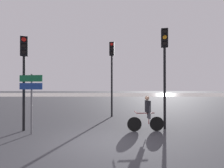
{
  "coord_description": "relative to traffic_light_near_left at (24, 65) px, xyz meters",
  "views": [
    {
      "loc": [
        0.48,
        -6.28,
        2.1
      ],
      "look_at": [
        0.5,
        5.0,
        2.2
      ],
      "focal_mm": 28.0,
      "sensor_mm": 36.0,
      "label": 1
    }
  ],
  "objects": [
    {
      "name": "direction_sign_post",
      "position": [
        0.61,
        -0.57,
        -1.25
      ],
      "size": [
        1.08,
        0.26,
        2.6
      ],
      "rotation": [
        0.0,
        0.0,
        2.93
      ],
      "color": "slate",
      "rests_on": "ground"
    },
    {
      "name": "traffic_light_center",
      "position": [
        4.08,
        3.72,
        0.42
      ],
      "size": [
        0.34,
        0.35,
        5.04
      ],
      "rotation": [
        0.0,
        0.0,
        3.06
      ],
      "color": "black",
      "rests_on": "ground"
    },
    {
      "name": "traffic_light_near_left",
      "position": [
        0.0,
        0.0,
        0.0
      ],
      "size": [
        0.39,
        0.41,
        4.38
      ],
      "rotation": [
        0.0,
        0.0,
        3.53
      ],
      "color": "black",
      "rests_on": "ground"
    },
    {
      "name": "cyclist",
      "position": [
        5.71,
        -0.07,
        -2.23
      ],
      "size": [
        1.71,
        0.46,
        1.62
      ],
      "rotation": [
        0.0,
        0.0,
        1.65
      ],
      "color": "black",
      "rests_on": "ground"
    },
    {
      "name": "ground_plane",
      "position": [
        3.62,
        -1.83,
        -3.05
      ],
      "size": [
        120.0,
        120.0,
        0.0
      ],
      "primitive_type": "plane",
      "color": "#333338"
    },
    {
      "name": "traffic_light_near_right",
      "position": [
        6.66,
        0.36,
        0.31
      ],
      "size": [
        0.36,
        0.38,
        4.87
      ],
      "rotation": [
        0.0,
        0.0,
        2.93
      ],
      "color": "black",
      "rests_on": "ground"
    },
    {
      "name": "water_strip",
      "position": [
        3.62,
        32.82,
        -3.04
      ],
      "size": [
        80.0,
        16.0,
        0.01
      ],
      "primitive_type": "cube",
      "color": "#9E937F",
      "rests_on": "ground"
    }
  ]
}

